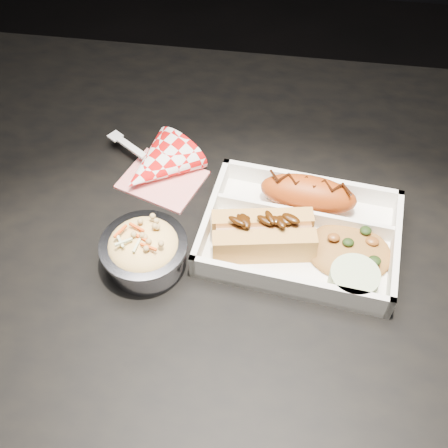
{
  "coord_description": "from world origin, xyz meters",
  "views": [
    {
      "loc": [
        -0.01,
        -0.48,
        1.35
      ],
      "look_at": [
        -0.07,
        -0.05,
        0.81
      ],
      "focal_mm": 45.0,
      "sensor_mm": 36.0,
      "label": 1
    }
  ],
  "objects_px": {
    "dining_table": "(278,267)",
    "food_tray": "(300,235)",
    "hotdog": "(263,234)",
    "foil_coleslaw_cup": "(144,249)",
    "napkin_fork": "(156,167)",
    "fried_pastry": "(308,194)"
  },
  "relations": [
    {
      "from": "dining_table",
      "to": "food_tray",
      "type": "distance_m",
      "value": 0.1
    },
    {
      "from": "hotdog",
      "to": "foil_coleslaw_cup",
      "type": "height_order",
      "value": "foil_coleslaw_cup"
    },
    {
      "from": "foil_coleslaw_cup",
      "to": "napkin_fork",
      "type": "relative_size",
      "value": 0.67
    },
    {
      "from": "hotdog",
      "to": "napkin_fork",
      "type": "distance_m",
      "value": 0.2
    },
    {
      "from": "food_tray",
      "to": "dining_table",
      "type": "bearing_deg",
      "value": 149.76
    },
    {
      "from": "food_tray",
      "to": "napkin_fork",
      "type": "relative_size",
      "value": 1.64
    },
    {
      "from": "fried_pastry",
      "to": "napkin_fork",
      "type": "relative_size",
      "value": 0.8
    },
    {
      "from": "fried_pastry",
      "to": "napkin_fork",
      "type": "bearing_deg",
      "value": 170.53
    },
    {
      "from": "fried_pastry",
      "to": "napkin_fork",
      "type": "xyz_separation_m",
      "value": [
        -0.22,
        0.04,
        -0.02
      ]
    },
    {
      "from": "food_tray",
      "to": "foil_coleslaw_cup",
      "type": "relative_size",
      "value": 2.45
    },
    {
      "from": "dining_table",
      "to": "food_tray",
      "type": "xyz_separation_m",
      "value": [
        0.02,
        -0.02,
        0.1
      ]
    },
    {
      "from": "hotdog",
      "to": "dining_table",
      "type": "bearing_deg",
      "value": 45.76
    },
    {
      "from": "dining_table",
      "to": "food_tray",
      "type": "height_order",
      "value": "food_tray"
    },
    {
      "from": "food_tray",
      "to": "hotdog",
      "type": "relative_size",
      "value": 1.94
    },
    {
      "from": "dining_table",
      "to": "fried_pastry",
      "type": "height_order",
      "value": "fried_pastry"
    },
    {
      "from": "hotdog",
      "to": "food_tray",
      "type": "bearing_deg",
      "value": 14.49
    },
    {
      "from": "foil_coleslaw_cup",
      "to": "napkin_fork",
      "type": "xyz_separation_m",
      "value": [
        -0.02,
        0.16,
        -0.02
      ]
    },
    {
      "from": "fried_pastry",
      "to": "hotdog",
      "type": "height_order",
      "value": "hotdog"
    },
    {
      "from": "dining_table",
      "to": "hotdog",
      "type": "height_order",
      "value": "hotdog"
    },
    {
      "from": "dining_table",
      "to": "foil_coleslaw_cup",
      "type": "distance_m",
      "value": 0.23
    },
    {
      "from": "food_tray",
      "to": "napkin_fork",
      "type": "bearing_deg",
      "value": 163.02
    },
    {
      "from": "foil_coleslaw_cup",
      "to": "napkin_fork",
      "type": "bearing_deg",
      "value": 97.4
    }
  ]
}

